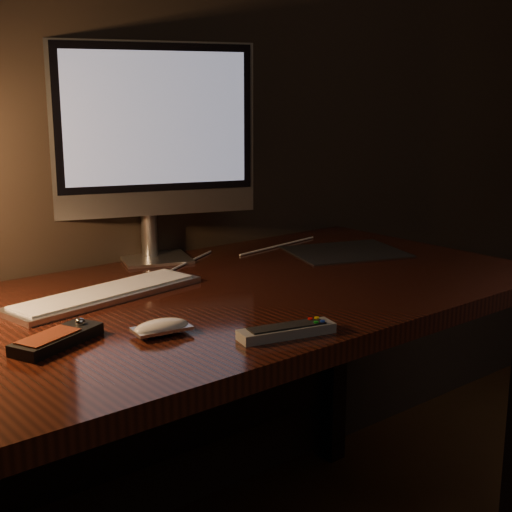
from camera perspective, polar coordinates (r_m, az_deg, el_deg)
desk at (r=1.55m, az=-6.48°, el=-7.36°), size 1.60×0.75×0.75m
monitor at (r=1.74m, az=-8.24°, el=9.63°), size 0.48×0.20×0.52m
keyboard at (r=1.48m, az=-11.92°, el=-2.96°), size 0.44×0.19×0.02m
mousepad at (r=1.87m, az=7.20°, el=0.34°), size 0.34×0.31×0.00m
mouse at (r=1.24m, az=-7.56°, el=-5.83°), size 0.10×0.07×0.02m
media_remote at (r=1.22m, az=-15.62°, el=-6.37°), size 0.17×0.12×0.03m
tv_remote at (r=1.22m, az=2.47°, el=-5.99°), size 0.18×0.08×0.02m
cable at (r=1.80m, az=-1.65°, el=0.02°), size 0.61×0.19×0.01m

